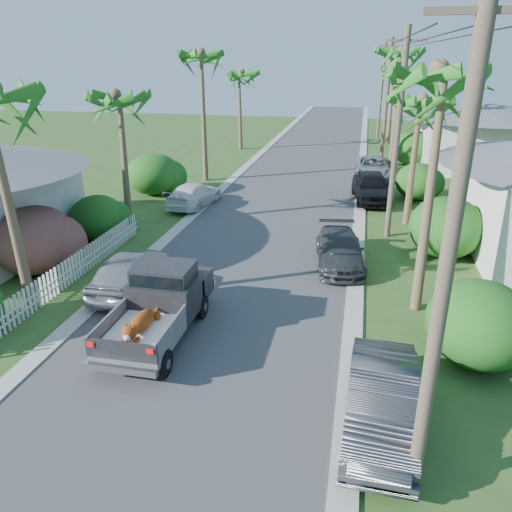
% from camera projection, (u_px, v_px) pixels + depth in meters
% --- Properties ---
extents(ground, '(120.00, 120.00, 0.00)m').
position_uv_depth(ground, '(175.00, 391.00, 12.56)').
color(ground, '#2A511E').
rests_on(ground, ground).
extents(road, '(8.00, 100.00, 0.02)m').
position_uv_depth(road, '(300.00, 174.00, 35.24)').
color(road, '#38383A').
rests_on(road, ground).
extents(curb_left, '(0.60, 100.00, 0.06)m').
position_uv_depth(curb_left, '(241.00, 171.00, 36.05)').
color(curb_left, '#A5A39E').
rests_on(curb_left, ground).
extents(curb_right, '(0.60, 100.00, 0.06)m').
position_uv_depth(curb_right, '(362.00, 177.00, 34.41)').
color(curb_right, '#A5A39E').
rests_on(curb_right, ground).
extents(pickup_truck, '(1.98, 5.12, 2.06)m').
position_uv_depth(pickup_truck, '(162.00, 301.00, 14.94)').
color(pickup_truck, black).
rests_on(pickup_truck, ground).
extents(parked_car_rn, '(1.66, 4.37, 1.42)m').
position_uv_depth(parked_car_rn, '(381.00, 402.00, 11.04)').
color(parked_car_rn, '#34363A').
rests_on(parked_car_rn, ground).
extents(parked_car_rm, '(2.34, 4.58, 1.27)m').
position_uv_depth(parked_car_rm, '(340.00, 250.00, 19.83)').
color(parked_car_rm, '#313537').
rests_on(parked_car_rm, ground).
extents(parked_car_rf, '(2.57, 5.09, 1.66)m').
position_uv_depth(parked_car_rf, '(372.00, 187.00, 28.58)').
color(parked_car_rf, black).
rests_on(parked_car_rf, ground).
extents(parked_car_rd, '(2.42, 5.03, 1.38)m').
position_uv_depth(parked_car_rd, '(373.00, 168.00, 34.13)').
color(parked_car_rd, '#A2A5A9').
rests_on(parked_car_rd, ground).
extents(parked_car_ln, '(1.84, 4.35, 1.47)m').
position_uv_depth(parked_car_ln, '(129.00, 271.00, 17.68)').
color(parked_car_ln, '#A6A9AD').
rests_on(parked_car_ln, ground).
extents(parked_car_lf, '(2.31, 4.60, 1.28)m').
position_uv_depth(parked_car_lf, '(194.00, 195.00, 27.68)').
color(parked_car_lf, white).
rests_on(parked_car_lf, ground).
extents(palm_l_b, '(4.40, 4.40, 7.40)m').
position_uv_depth(palm_l_b, '(118.00, 96.00, 22.44)').
color(palm_l_b, brown).
rests_on(palm_l_b, ground).
extents(palm_l_c, '(4.40, 4.40, 9.20)m').
position_uv_depth(palm_l_c, '(201.00, 54.00, 30.70)').
color(palm_l_c, brown).
rests_on(palm_l_c, ground).
extents(palm_l_d, '(4.40, 4.40, 7.70)m').
position_uv_depth(palm_l_d, '(239.00, 73.00, 42.23)').
color(palm_l_d, brown).
rests_on(palm_l_d, ground).
extents(palm_r_a, '(4.40, 4.40, 8.70)m').
position_uv_depth(palm_r_a, '(446.00, 71.00, 14.02)').
color(palm_r_a, brown).
rests_on(palm_r_a, ground).
extents(palm_r_b, '(4.40, 4.40, 7.20)m').
position_uv_depth(palm_r_b, '(421.00, 100.00, 22.68)').
color(palm_r_b, brown).
rests_on(palm_r_b, ground).
extents(palm_r_c, '(4.40, 4.40, 9.40)m').
position_uv_depth(palm_r_c, '(402.00, 51.00, 31.93)').
color(palm_r_c, brown).
rests_on(palm_r_c, ground).
extents(palm_r_d, '(4.40, 4.40, 8.00)m').
position_uv_depth(palm_r_d, '(395.00, 68.00, 45.09)').
color(palm_r_d, brown).
rests_on(palm_r_d, ground).
extents(shrub_l_b, '(3.00, 3.30, 2.60)m').
position_uv_depth(shrub_l_b, '(35.00, 240.00, 19.01)').
color(shrub_l_b, '#A31748').
rests_on(shrub_l_b, ground).
extents(shrub_l_c, '(2.40, 2.64, 2.00)m').
position_uv_depth(shrub_l_c, '(97.00, 217.00, 22.67)').
color(shrub_l_c, '#164C15').
rests_on(shrub_l_c, ground).
extents(shrub_l_d, '(3.20, 3.52, 2.40)m').
position_uv_depth(shrub_l_d, '(154.00, 174.00, 29.97)').
color(shrub_l_d, '#164C15').
rests_on(shrub_l_d, ground).
extents(shrub_r_a, '(2.80, 3.08, 2.30)m').
position_uv_depth(shrub_r_a, '(479.00, 324.00, 13.40)').
color(shrub_r_a, '#164C15').
rests_on(shrub_r_a, ground).
extents(shrub_r_b, '(3.00, 3.30, 2.50)m').
position_uv_depth(shrub_r_b, '(446.00, 227.00, 20.58)').
color(shrub_r_b, '#164C15').
rests_on(shrub_r_b, ground).
extents(shrub_r_c, '(2.60, 2.86, 2.10)m').
position_uv_depth(shrub_r_c, '(418.00, 181.00, 28.88)').
color(shrub_r_c, '#164C15').
rests_on(shrub_r_c, ground).
extents(shrub_r_d, '(3.20, 3.52, 2.60)m').
position_uv_depth(shrub_r_d, '(414.00, 148.00, 37.76)').
color(shrub_r_d, '#164C15').
rests_on(shrub_r_d, ground).
extents(picket_fence, '(0.10, 11.00, 1.00)m').
position_uv_depth(picket_fence, '(74.00, 268.00, 18.51)').
color(picket_fence, white).
rests_on(picket_fence, ground).
extents(house_right_far, '(9.00, 8.00, 4.60)m').
position_uv_depth(house_right_far, '(486.00, 139.00, 36.50)').
color(house_right_far, silver).
rests_on(house_right_far, ground).
extents(utility_pole_a, '(1.60, 0.26, 9.00)m').
position_uv_depth(utility_pole_a, '(445.00, 275.00, 7.95)').
color(utility_pole_a, brown).
rests_on(utility_pole_a, ground).
extents(utility_pole_b, '(1.60, 0.26, 9.00)m').
position_uv_depth(utility_pole_b, '(397.00, 136.00, 21.56)').
color(utility_pole_b, brown).
rests_on(utility_pole_b, ground).
extents(utility_pole_c, '(1.60, 0.26, 9.00)m').
position_uv_depth(utility_pole_c, '(386.00, 105.00, 35.17)').
color(utility_pole_c, brown).
rests_on(utility_pole_c, ground).
extents(utility_pole_d, '(1.60, 0.26, 9.00)m').
position_uv_depth(utility_pole_d, '(381.00, 91.00, 48.78)').
color(utility_pole_d, brown).
rests_on(utility_pole_d, ground).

